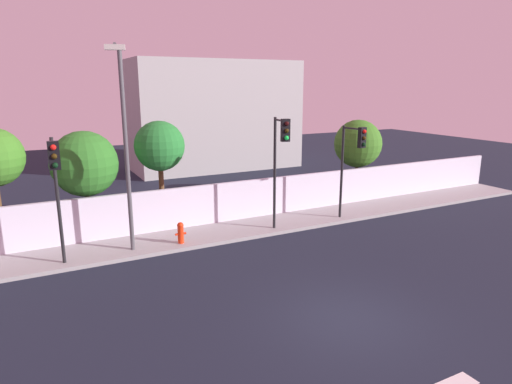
# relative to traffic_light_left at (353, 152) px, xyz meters

# --- Properties ---
(ground_plane) EXTENTS (80.00, 80.00, 0.00)m
(ground_plane) POSITION_rel_traffic_light_left_xyz_m (-5.62, -6.93, -3.34)
(ground_plane) COLOR black
(sidewalk) EXTENTS (36.00, 2.40, 0.15)m
(sidewalk) POSITION_rel_traffic_light_left_xyz_m (-5.62, 1.27, -3.26)
(sidewalk) COLOR #989898
(sidewalk) RESTS_ON ground
(perimeter_wall) EXTENTS (36.00, 0.18, 1.80)m
(perimeter_wall) POSITION_rel_traffic_light_left_xyz_m (-5.62, 2.56, -2.29)
(perimeter_wall) COLOR silver
(perimeter_wall) RESTS_ON sidewalk
(traffic_light_left) EXTENTS (0.39, 1.37, 4.35)m
(traffic_light_left) POSITION_rel_traffic_light_left_xyz_m (0.00, 0.00, 0.00)
(traffic_light_left) COLOR black
(traffic_light_left) RESTS_ON sidewalk
(traffic_light_center) EXTENTS (0.34, 1.43, 4.45)m
(traffic_light_center) POSITION_rel_traffic_light_left_xyz_m (-12.27, -0.03, 0.07)
(traffic_light_center) COLOR black
(traffic_light_center) RESTS_ON sidewalk
(traffic_light_right) EXTENTS (0.37, 1.32, 4.84)m
(traffic_light_right) POSITION_rel_traffic_light_left_xyz_m (-3.76, 0.05, 0.33)
(traffic_light_right) COLOR black
(traffic_light_right) RESTS_ON sidewalk
(street_lamp_curbside) EXTENTS (0.90, 2.20, 7.41)m
(street_lamp_curbside) POSITION_rel_traffic_light_left_xyz_m (-9.87, 0.55, 1.18)
(street_lamp_curbside) COLOR #4C4C51
(street_lamp_curbside) RESTS_ON sidewalk
(fire_hydrant) EXTENTS (0.44, 0.26, 0.86)m
(fire_hydrant) POSITION_rel_traffic_light_left_xyz_m (-7.95, 0.65, -2.72)
(fire_hydrant) COLOR red
(fire_hydrant) RESTS_ON sidewalk
(roadside_tree_midleft) EXTENTS (2.69, 2.69, 4.50)m
(roadside_tree_midleft) POSITION_rel_traffic_light_left_xyz_m (-10.99, 3.52, -0.19)
(roadside_tree_midleft) COLOR brown
(roadside_tree_midleft) RESTS_ON ground
(roadside_tree_midright) EXTENTS (2.20, 2.20, 4.79)m
(roadside_tree_midright) POSITION_rel_traffic_light_left_xyz_m (-7.85, 3.52, 0.32)
(roadside_tree_midright) COLOR brown
(roadside_tree_midright) RESTS_ON ground
(roadside_tree_rightmost) EXTENTS (2.62, 2.62, 4.44)m
(roadside_tree_rightmost) POSITION_rel_traffic_light_left_xyz_m (3.24, 3.52, -0.21)
(roadside_tree_rightmost) COLOR brown
(roadside_tree_rightmost) RESTS_ON ground
(low_building_distant) EXTENTS (12.43, 6.00, 8.05)m
(low_building_distant) POSITION_rel_traffic_light_left_xyz_m (-0.07, 16.56, 0.69)
(low_building_distant) COLOR #A2A2A2
(low_building_distant) RESTS_ON ground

